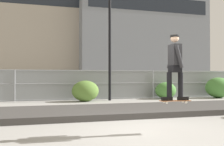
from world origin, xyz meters
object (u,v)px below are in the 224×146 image
(skateboard, at_px, (175,101))
(parked_car_mid, at_px, (106,84))
(street_lamp, at_px, (110,34))
(shrub_left, at_px, (85,91))
(skater, at_px, (175,63))
(shrub_right, at_px, (218,88))
(parked_car_near, at_px, (23,85))
(shrub_center, at_px, (166,90))

(skateboard, bearing_deg, parked_car_mid, 83.89)
(street_lamp, relative_size, shrub_left, 4.14)
(skater, xyz_separation_m, shrub_right, (8.19, 8.64, -1.09))
(parked_car_mid, bearing_deg, skateboard, -96.11)
(street_lamp, distance_m, shrub_left, 3.77)
(parked_car_near, bearing_deg, street_lamp, -37.14)
(skateboard, distance_m, skater, 0.97)
(street_lamp, bearing_deg, skater, -93.99)
(skater, relative_size, shrub_center, 1.22)
(skateboard, xyz_separation_m, shrub_left, (-0.91, 8.59, -0.20))
(parked_car_mid, bearing_deg, parked_car_near, -178.46)
(parked_car_mid, xyz_separation_m, shrub_left, (-2.30, -4.37, -0.23))
(street_lamp, relative_size, parked_car_mid, 1.46)
(shrub_left, height_order, shrub_right, shrub_right)
(shrub_center, bearing_deg, parked_car_near, 157.18)
(skater, bearing_deg, shrub_right, 46.53)
(parked_car_near, bearing_deg, parked_car_mid, 1.54)
(shrub_right, bearing_deg, shrub_left, -179.67)
(street_lamp, height_order, parked_car_mid, street_lamp)
(shrub_left, bearing_deg, skater, -83.96)
(street_lamp, height_order, parked_car_near, street_lamp)
(skateboard, height_order, skater, skater)
(shrub_left, distance_m, shrub_center, 5.35)
(shrub_center, bearing_deg, parked_car_mid, 127.41)
(street_lamp, distance_m, parked_car_near, 7.33)
(street_lamp, relative_size, parked_car_near, 1.44)
(skateboard, relative_size, parked_car_near, 0.18)
(skater, distance_m, shrub_left, 8.71)
(parked_car_near, height_order, shrub_right, parked_car_near)
(parked_car_near, bearing_deg, shrub_center, -22.82)
(street_lamp, xyz_separation_m, shrub_left, (-1.52, -0.23, -3.44))
(skateboard, xyz_separation_m, parked_car_near, (-4.64, 12.79, 0.03))
(parked_car_mid, relative_size, shrub_center, 3.18)
(parked_car_mid, bearing_deg, skater, -96.11)
(skater, distance_m, parked_car_near, 13.64)
(skater, height_order, street_lamp, street_lamp)
(shrub_center, bearing_deg, street_lamp, -177.55)
(parked_car_mid, relative_size, shrub_left, 2.84)
(shrub_right, bearing_deg, parked_car_near, 162.06)
(shrub_left, xyz_separation_m, shrub_right, (9.10, 0.05, 0.09))
(skateboard, relative_size, parked_car_mid, 0.18)
(skater, height_order, shrub_left, skater)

